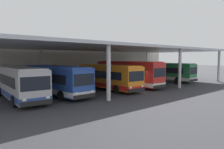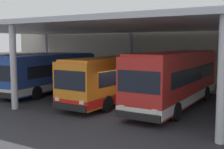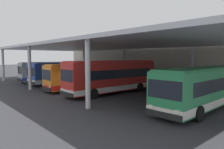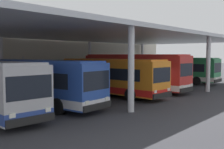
% 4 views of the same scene
% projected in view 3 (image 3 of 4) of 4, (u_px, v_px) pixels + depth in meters
% --- Properties ---
extents(ground_plane, '(200.00, 200.00, 0.00)m').
position_uv_depth(ground_plane, '(75.00, 94.00, 22.14)').
color(ground_plane, '#333338').
extents(platform_kerb, '(42.00, 4.50, 0.18)m').
position_uv_depth(platform_kerb, '(145.00, 84.00, 29.85)').
color(platform_kerb, gray).
rests_on(platform_kerb, ground).
extents(station_building_facade, '(48.00, 1.60, 7.26)m').
position_uv_depth(station_building_facade, '(159.00, 59.00, 31.69)').
color(station_building_facade, beige).
rests_on(station_building_facade, ground).
extents(canopy_shelter, '(40.00, 17.00, 5.55)m').
position_uv_depth(canopy_shelter, '(113.00, 46.00, 25.31)').
color(canopy_shelter, silver).
rests_on(canopy_shelter, ground).
extents(bus_nearest_bay, '(3.15, 10.66, 3.17)m').
position_uv_depth(bus_nearest_bay, '(54.00, 71.00, 33.62)').
color(bus_nearest_bay, '#B7B7BC').
rests_on(bus_nearest_bay, ground).
extents(bus_second_bay, '(3.24, 10.68, 3.17)m').
position_uv_depth(bus_second_bay, '(65.00, 72.00, 30.83)').
color(bus_second_bay, '#284CA8').
rests_on(bus_second_bay, ground).
extents(bus_middle_bay, '(3.00, 10.62, 3.17)m').
position_uv_depth(bus_middle_bay, '(88.00, 76.00, 25.28)').
color(bus_middle_bay, orange).
rests_on(bus_middle_bay, ground).
extents(bus_far_bay, '(2.81, 11.36, 3.57)m').
position_uv_depth(bus_far_bay, '(113.00, 76.00, 22.52)').
color(bus_far_bay, red).
rests_on(bus_far_bay, ground).
extents(bus_departing, '(2.94, 10.60, 3.17)m').
position_uv_depth(bus_departing, '(202.00, 87.00, 15.56)').
color(bus_departing, '#28844C').
rests_on(bus_departing, ground).
extents(bench_waiting, '(1.80, 0.45, 0.92)m').
position_uv_depth(bench_waiting, '(205.00, 86.00, 23.31)').
color(bench_waiting, brown).
rests_on(bench_waiting, platform_kerb).
extents(trash_bin, '(0.52, 0.52, 0.98)m').
position_uv_depth(trash_bin, '(187.00, 84.00, 25.11)').
color(trash_bin, '#236638').
rests_on(trash_bin, platform_kerb).
extents(banner_sign, '(0.70, 0.12, 3.20)m').
position_uv_depth(banner_sign, '(116.00, 69.00, 33.13)').
color(banner_sign, '#B2B2B7').
rests_on(banner_sign, platform_kerb).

